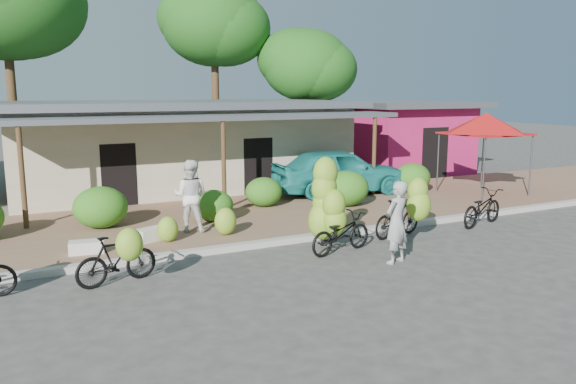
% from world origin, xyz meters
% --- Properties ---
extents(ground, '(100.00, 100.00, 0.00)m').
position_xyz_m(ground, '(0.00, 0.00, 0.00)').
color(ground, '#3D3B39').
rests_on(ground, ground).
extents(sidewalk, '(60.00, 6.00, 0.12)m').
position_xyz_m(sidewalk, '(0.00, 5.00, 0.06)').
color(sidewalk, '#836346').
rests_on(sidewalk, ground).
extents(curb, '(60.00, 0.25, 0.15)m').
position_xyz_m(curb, '(0.00, 2.00, 0.07)').
color(curb, '#A8A399').
rests_on(curb, ground).
extents(shop_main, '(13.00, 8.50, 3.35)m').
position_xyz_m(shop_main, '(0.00, 10.93, 1.72)').
color(shop_main, beige).
rests_on(shop_main, ground).
extents(shop_pink, '(6.00, 6.00, 3.25)m').
position_xyz_m(shop_pink, '(10.50, 10.99, 1.67)').
color(shop_pink, '#BA1C54').
rests_on(shop_pink, ground).
extents(tree_center_right, '(5.10, 4.98, 8.87)m').
position_xyz_m(tree_center_right, '(3.31, 16.61, 6.97)').
color(tree_center_right, '#503520').
rests_on(tree_center_right, ground).
extents(tree_near_right, '(4.52, 4.35, 6.74)m').
position_xyz_m(tree_near_right, '(7.31, 14.61, 5.06)').
color(tree_near_right, '#503520').
rests_on(tree_near_right, ground).
extents(hedge_1, '(1.42, 1.28, 1.11)m').
position_xyz_m(hedge_1, '(-3.81, 5.26, 0.68)').
color(hedge_1, '#266116').
rests_on(hedge_1, sidewalk).
extents(hedge_2, '(1.13, 1.02, 0.89)m').
position_xyz_m(hedge_2, '(-0.87, 4.65, 0.56)').
color(hedge_2, '#266116').
rests_on(hedge_2, sidewalk).
extents(hedge_3, '(1.19, 1.07, 0.93)m').
position_xyz_m(hedge_3, '(1.24, 5.89, 0.58)').
color(hedge_3, '#266116').
rests_on(hedge_3, sidewalk).
extents(hedge_4, '(1.44, 1.30, 1.13)m').
position_xyz_m(hedge_4, '(3.61, 4.76, 0.68)').
color(hedge_4, '#266116').
rests_on(hedge_4, sidewalk).
extents(hedge_5, '(1.35, 1.22, 1.05)m').
position_xyz_m(hedge_5, '(7.07, 5.79, 0.65)').
color(hedge_5, '#266116').
rests_on(hedge_5, sidewalk).
extents(red_canopy, '(3.50, 3.50, 2.86)m').
position_xyz_m(red_canopy, '(9.13, 4.45, 2.61)').
color(red_canopy, '#59595E').
rests_on(red_canopy, sidewalk).
extents(bike_left, '(1.69, 1.25, 1.25)m').
position_xyz_m(bike_left, '(-4.17, 0.76, 0.56)').
color(bike_left, black).
rests_on(bike_left, ground).
extents(bike_center, '(1.88, 1.34, 2.20)m').
position_xyz_m(bike_center, '(0.78, 1.00, 0.86)').
color(bike_center, black).
rests_on(bike_center, ground).
extents(bike_right, '(1.75, 1.32, 1.63)m').
position_xyz_m(bike_right, '(2.97, 1.06, 0.70)').
color(bike_right, black).
rests_on(bike_right, ground).
extents(bike_far_right, '(2.03, 1.18, 1.01)m').
position_xyz_m(bike_far_right, '(5.82, 1.23, 0.50)').
color(bike_far_right, black).
rests_on(bike_far_right, ground).
extents(loose_banana_a, '(0.50, 0.43, 0.63)m').
position_xyz_m(loose_banana_a, '(-2.60, 3.05, 0.43)').
color(loose_banana_a, '#85B72D').
rests_on(loose_banana_a, sidewalk).
extents(loose_banana_b, '(0.56, 0.48, 0.70)m').
position_xyz_m(loose_banana_b, '(-1.12, 3.04, 0.47)').
color(loose_banana_b, '#85B72D').
rests_on(loose_banana_b, sidewalk).
extents(loose_banana_c, '(0.52, 0.44, 0.65)m').
position_xyz_m(loose_banana_c, '(1.78, 2.83, 0.45)').
color(loose_banana_c, '#85B72D').
rests_on(loose_banana_c, sidewalk).
extents(sack_near, '(0.94, 0.67, 0.30)m').
position_xyz_m(sack_near, '(-2.86, 3.39, 0.27)').
color(sack_near, silver).
rests_on(sack_near, sidewalk).
extents(sack_far, '(0.80, 0.49, 0.28)m').
position_xyz_m(sack_far, '(-4.49, 2.92, 0.26)').
color(sack_far, silver).
rests_on(sack_far, sidewalk).
extents(vendor, '(0.76, 0.62, 1.82)m').
position_xyz_m(vendor, '(1.50, -0.50, 0.91)').
color(vendor, gray).
rests_on(vendor, ground).
extents(bystander, '(1.14, 1.08, 1.87)m').
position_xyz_m(bystander, '(-1.77, 3.84, 1.05)').
color(bystander, silver).
rests_on(bystander, sidewalk).
extents(teal_van, '(4.97, 2.44, 1.63)m').
position_xyz_m(teal_van, '(4.53, 6.70, 0.94)').
color(teal_van, '#1C7F7A').
rests_on(teal_van, sidewalk).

